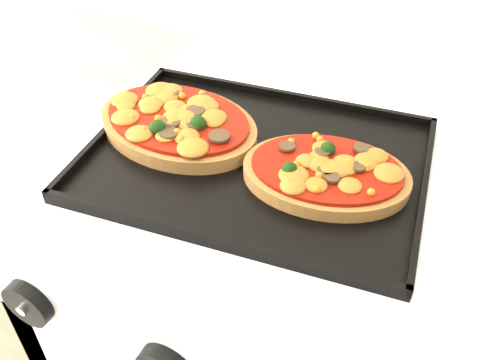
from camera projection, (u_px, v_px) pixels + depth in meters
The scene contains 6 objects.
stove at pixel (270, 335), 1.06m from camera, with size 0.60×0.60×0.91m, color silver.
control_panel at pixel (169, 351), 0.59m from camera, with size 0.60×0.02×0.09m, color silver.
knob_left at pixel (28, 303), 0.63m from camera, with size 0.06×0.06×0.02m, color black.
baking_tray at pixel (256, 158), 0.74m from camera, with size 0.46×0.34×0.02m, color black.
pizza_left at pixel (178, 122), 0.77m from camera, with size 0.25×0.18×0.04m, color olive, non-canonical shape.
pizza_right at pixel (326, 171), 0.69m from camera, with size 0.22×0.15×0.03m, color olive, non-canonical shape.
Camera 1 is at (0.16, 1.13, 1.38)m, focal length 40.00 mm.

